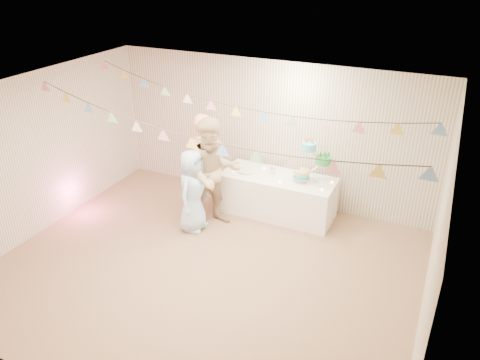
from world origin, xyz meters
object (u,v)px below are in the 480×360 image
at_px(person_adult_a, 207,165).
at_px(person_child, 193,191).
at_px(person_adult_b, 214,174).
at_px(cake_stand, 312,161).
at_px(table, 278,195).

xyz_separation_m(person_adult_a, person_child, (0.06, -0.60, -0.20)).
bearing_deg(person_adult_a, person_adult_b, -106.55).
distance_m(cake_stand, person_adult_b, 1.64).
bearing_deg(person_child, cake_stand, -56.69).
relative_size(cake_stand, person_adult_b, 0.38).
relative_size(person_adult_a, person_adult_b, 0.96).
xyz_separation_m(cake_stand, person_adult_b, (-1.41, -0.82, -0.16)).
height_order(cake_stand, person_child, cake_stand).
distance_m(table, person_adult_a, 1.36).
bearing_deg(person_adult_a, cake_stand, -43.57).
bearing_deg(person_child, table, -46.73).
relative_size(cake_stand, person_child, 0.51).
bearing_deg(table, cake_stand, 5.19).
distance_m(person_adult_a, person_adult_b, 0.44).
height_order(table, person_adult_b, person_adult_b).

